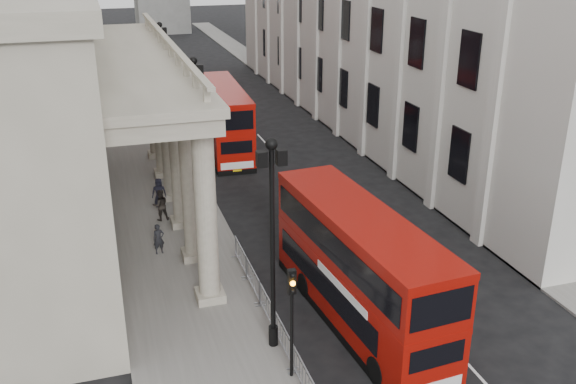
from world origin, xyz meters
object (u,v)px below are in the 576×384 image
Objects in this scene: bus_near at (359,266)px; pedestrian_a at (159,239)px; lamp_post_south at (272,232)px; bus_far at (223,118)px; lamp_post_north at (163,67)px; lamp_post_mid at (196,118)px; traffic_light at (292,304)px; pedestrian_b at (160,205)px; pedestrian_c at (159,192)px.

pedestrian_a is at bearing 126.31° from bus_near.
bus_far is (3.24, 24.40, -2.44)m from lamp_post_south.
lamp_post_north is at bearing 92.41° from bus_near.
lamp_post_mid is 18.11m from traffic_light.
lamp_post_south is 2.71m from traffic_light.
lamp_post_mid is 4.71× the size of pedestrian_b.
lamp_post_north reaches higher than bus_near.
lamp_post_mid is at bearing 99.52° from bus_near.
traffic_light is 11.73m from pedestrian_a.
bus_far is at bearing -66.89° from lamp_post_north.
pedestrian_a is at bearing 107.10° from traffic_light.
lamp_post_north is 1.93× the size of traffic_light.
bus_far is 6.28× the size of pedestrian_b.
lamp_post_north is 4.71× the size of pedestrian_b.
lamp_post_south is 4.94× the size of pedestrian_c.
bus_near is 23.63m from bus_far.
lamp_post_mid is at bearing 55.06° from pedestrian_a.
lamp_post_north is at bearing 90.00° from lamp_post_mid.
pedestrian_c is (-5.80, -9.40, -1.51)m from bus_far.
lamp_post_north is 0.74× the size of bus_near.
pedestrian_a is 4.03m from pedestrian_b.
pedestrian_a is (-3.39, 11.01, -2.21)m from traffic_light.
pedestrian_a is (-3.29, 8.99, -4.02)m from lamp_post_south.
lamp_post_mid reaches higher than traffic_light.
lamp_post_north reaches higher than pedestrian_b.
pedestrian_c is (0.16, 2.03, -0.04)m from pedestrian_b.
traffic_light is 4.69m from bus_near.
lamp_post_mid reaches higher than pedestrian_c.
traffic_light reaches higher than pedestrian_b.
lamp_post_mid is 16.00m from lamp_post_north.
pedestrian_a is 0.92× the size of pedestrian_c.
lamp_post_south is at bearing -94.74° from bus_far.
lamp_post_south is 15.73m from pedestrian_c.
pedestrian_c is at bearing 73.29° from pedestrian_a.
lamp_post_north is at bearing 90.00° from lamp_post_south.
pedestrian_b reaches higher than pedestrian_c.
bus_far reaches higher than pedestrian_b.
pedestrian_a is 0.87× the size of pedestrian_b.
lamp_post_south is at bearing -173.03° from bus_near.
lamp_post_north is 19.61m from pedestrian_b.
bus_near is 7.31× the size of pedestrian_a.
bus_far reaches higher than pedestrian_c.
lamp_post_mid is at bearing 32.28° from pedestrian_c.
lamp_post_south is 24.74m from bus_far.
lamp_post_mid is 4.94× the size of pedestrian_c.
pedestrian_b is (-2.72, 12.97, -3.91)m from lamp_post_south.
bus_far is 7.18× the size of pedestrian_a.
lamp_post_south is 4.58m from bus_near.
pedestrian_c reaches higher than pedestrian_a.
pedestrian_a is at bearing 110.08° from lamp_post_south.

